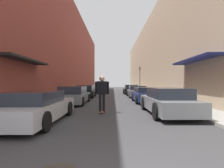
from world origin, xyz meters
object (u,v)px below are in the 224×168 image
Objects in this scene: parked_car_left_2 at (86,91)px; parked_car_right_0 at (167,101)px; parked_car_left_0 at (36,107)px; parked_car_right_1 at (146,95)px; parked_car_right_3 at (131,90)px; skateboarder at (102,90)px; parked_car_right_2 at (137,92)px; parked_car_left_1 at (74,95)px; traffic_light at (140,77)px.

parked_car_right_0 is (5.48, -10.31, -0.02)m from parked_car_left_2.
parked_car_left_0 is 8.93m from parked_car_right_1.
parked_car_right_3 is 2.40× the size of skateboarder.
parked_car_left_0 is 13.74m from parked_car_right_2.
parked_car_left_1 is 1.08× the size of parked_car_right_3.
parked_car_left_2 is at bearing 103.46° from skateboarder.
parked_car_left_0 is 0.99× the size of parked_car_right_0.
parked_car_right_1 is at bearing -96.37° from traffic_light.
parked_car_right_2 reaches higher than parked_car_right_1.
parked_car_left_0 is 1.18× the size of traffic_light.
parked_car_left_1 is 1.06× the size of parked_car_right_0.
parked_car_left_0 is 5.74m from parked_car_right_0.
traffic_light is (6.83, 6.86, 1.82)m from parked_car_left_2.
parked_car_right_0 is at bearing 17.66° from parked_car_left_0.
parked_car_left_2 is 2.21× the size of skateboarder.
parked_car_left_0 is at bearing -128.00° from parked_car_right_1.
traffic_light is at bearing 45.14° from parked_car_left_2.
parked_car_left_1 is at bearing -89.58° from parked_car_left_2.
parked_car_right_2 is at bearing 5.55° from parked_car_left_2.
parked_car_right_2 is 5.71m from parked_car_right_3.
skateboarder is at bearing 42.91° from parked_car_left_0.
parked_car_left_2 is 0.90× the size of parked_car_right_0.
parked_car_left_2 is at bearing -131.09° from parked_car_right_3.
parked_car_left_1 is 5.52m from parked_car_right_1.
parked_car_left_2 is at bearing -174.45° from parked_car_right_2.
skateboarder is at bearing -122.95° from parked_car_right_1.
parked_car_left_2 is 1.02× the size of parked_car_right_1.
parked_car_left_2 reaches higher than parked_car_left_0.
parked_car_right_2 is 1.02× the size of parked_car_right_3.
parked_car_right_1 is 11.25m from parked_car_right_3.
parked_car_left_1 is 2.59× the size of skateboarder.
parked_car_right_1 is 5.55m from parked_car_right_2.
parked_car_right_3 reaches higher than parked_car_left_2.
parked_car_right_0 is at bearing -94.50° from traffic_light.
parked_car_left_2 is 5.55m from parked_car_right_2.
parked_car_left_1 is 1.19× the size of parked_car_right_1.
parked_car_right_1 is at bearing -90.23° from parked_car_right_2.
skateboarder reaches higher than parked_car_left_1.
parked_car_left_2 is at bearing 117.98° from parked_car_right_0.
skateboarder is (2.36, -9.86, 0.51)m from parked_car_left_2.
skateboarder is at bearing -76.54° from parked_car_left_2.
parked_car_left_2 is at bearing -134.86° from traffic_light.
parked_car_right_3 reaches higher than parked_car_right_1.
parked_car_right_1 is 1.06× the size of traffic_light.
parked_car_left_0 is 1.12× the size of parked_car_right_1.
parked_car_right_3 is at bearing 65.88° from parked_car_left_1.
parked_car_right_0 is 2.46× the size of skateboarder.
parked_car_right_1 is at bearing -42.34° from parked_car_left_2.
skateboarder reaches higher than parked_car_left_2.
parked_car_left_1 is at bearing -118.14° from traffic_light.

